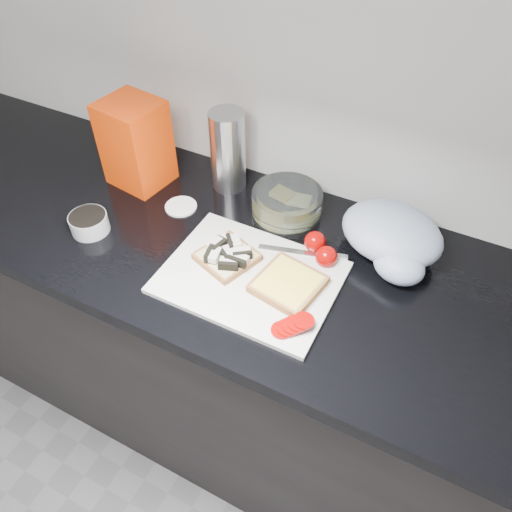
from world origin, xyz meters
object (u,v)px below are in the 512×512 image
(cutting_board, at_px, (250,277))
(steel_canister, at_px, (228,151))
(bread_bag, at_px, (136,143))
(glass_bowl, at_px, (287,204))

(cutting_board, bearing_deg, steel_canister, 126.92)
(bread_bag, distance_m, steel_canister, 0.25)
(cutting_board, distance_m, steel_canister, 0.38)
(glass_bowl, relative_size, steel_canister, 0.81)
(glass_bowl, xyz_separation_m, steel_canister, (-0.20, 0.05, 0.08))
(glass_bowl, bearing_deg, cutting_board, -85.27)
(glass_bowl, height_order, bread_bag, bread_bag)
(steel_canister, bearing_deg, bread_bag, -159.09)
(cutting_board, distance_m, glass_bowl, 0.25)
(glass_bowl, xyz_separation_m, bread_bag, (-0.43, -0.04, 0.08))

